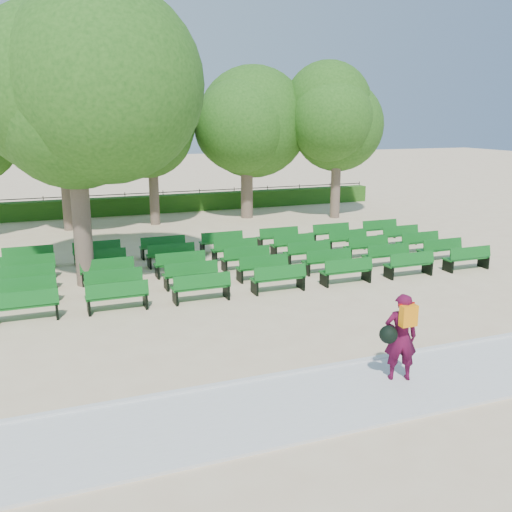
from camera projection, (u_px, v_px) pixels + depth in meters
The scene contains 9 objects.
ground at pixel (232, 285), 17.11m from camera, with size 120.00×120.00×0.00m, color beige.
paving at pixel (361, 393), 10.39m from camera, with size 30.00×2.20×0.06m, color silver.
curb at pixel (331, 367), 11.43m from camera, with size 30.00×0.12×0.10m, color silver.
hedge at pixel (146, 205), 29.70m from camera, with size 26.00×0.70×0.90m, color #295C17.
fence at pixel (145, 212), 30.17m from camera, with size 26.00×0.10×1.02m, color black, non-canonical shape.
tree_line at pixel (162, 227), 26.18m from camera, with size 21.80×6.80×7.04m, color #2B5F19, non-canonical shape.
bench_array at pixel (246, 267), 18.89m from camera, with size 1.59×0.50×1.00m.
tree_among at pixel (74, 117), 16.01m from camera, with size 5.53×5.53×7.42m.
person at pixel (400, 336), 10.67m from camera, with size 0.85×0.60×1.70m.
Camera 1 is at (-5.18, -15.58, 4.94)m, focal length 40.00 mm.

